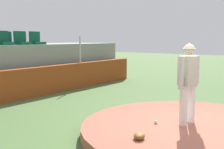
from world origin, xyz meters
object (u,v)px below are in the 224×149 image
Objects in this scene: fielding_glove at (139,136)px; stadium_chair_4 at (21,40)px; stadium_chair_10 at (7,40)px; stadium_chair_11 at (22,40)px; stadium_chair_3 at (4,41)px; stadium_chair_5 at (36,40)px; baseball at (156,122)px; pitcher at (188,77)px.

stadium_chair_4 is (2.40, 6.46, 1.65)m from fielding_glove.
stadium_chair_10 and stadium_chair_11 have the same top height.
fielding_glove is 0.60× the size of stadium_chair_3.
stadium_chair_10 is (-0.69, 0.87, 0.00)m from stadium_chair_5.
stadium_chair_5 is at bearing -177.65° from stadium_chair_4.
stadium_chair_5 reaches higher than baseball.
stadium_chair_10 is at bearing -91.53° from stadium_chair_4.
stadium_chair_3 and stadium_chair_11 have the same top height.
stadium_chair_10 is (0.02, 0.90, 0.00)m from stadium_chair_4.
stadium_chair_3 and stadium_chair_4 have the same top height.
fielding_glove is 7.92m from stadium_chair_10.
stadium_chair_11 reaches higher than baseball.
pitcher is at bearing 82.35° from stadium_chair_10.
baseball is at bearing 77.47° from stadium_chair_4.
baseball is 0.25× the size of fielding_glove.
fielding_glove is 7.08m from stadium_chair_4.
fielding_glove is 8.19m from stadium_chair_11.
stadium_chair_10 is (0.72, 0.85, 0.00)m from stadium_chair_3.
stadium_chair_11 is (0.74, 0.93, 0.00)m from stadium_chair_4.
stadium_chair_3 reaches higher than pitcher.
stadium_chair_10 is at bearing -130.39° from stadium_chair_3.
stadium_chair_4 is at bearing 88.47° from stadium_chair_10.
stadium_chair_3 is at bearing 51.42° from fielding_glove.
stadium_chair_5 reaches higher than fielding_glove.
pitcher is 1.15m from baseball.
stadium_chair_3 is at bearing 49.61° from stadium_chair_10.
stadium_chair_3 is 1.41m from stadium_chair_5.
stadium_chair_5 is 1.00× the size of stadium_chair_11.
stadium_chair_5 is (1.72, 6.82, 0.72)m from pitcher.
stadium_chair_4 is (0.70, -0.05, 0.00)m from stadium_chair_3.
stadium_chair_10 is (2.42, 7.36, 1.65)m from fielding_glove.
stadium_chair_3 is 1.00× the size of stadium_chair_4.
stadium_chair_3 is at bearing 94.42° from pitcher.
stadium_chair_4 is (1.01, 6.79, 0.72)m from pitcher.
stadium_chair_3 is (0.31, 6.85, 0.72)m from pitcher.
pitcher is 3.39× the size of stadium_chair_4.
stadium_chair_11 is (2.13, 7.19, 1.67)m from baseball.
baseball is 0.15× the size of stadium_chair_11.
pitcher is at bearing 87.37° from stadium_chair_3.
pitcher is at bearing 77.26° from stadium_chair_11.
stadium_chair_10 reaches higher than baseball.
pitcher is at bearing -54.22° from baseball.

